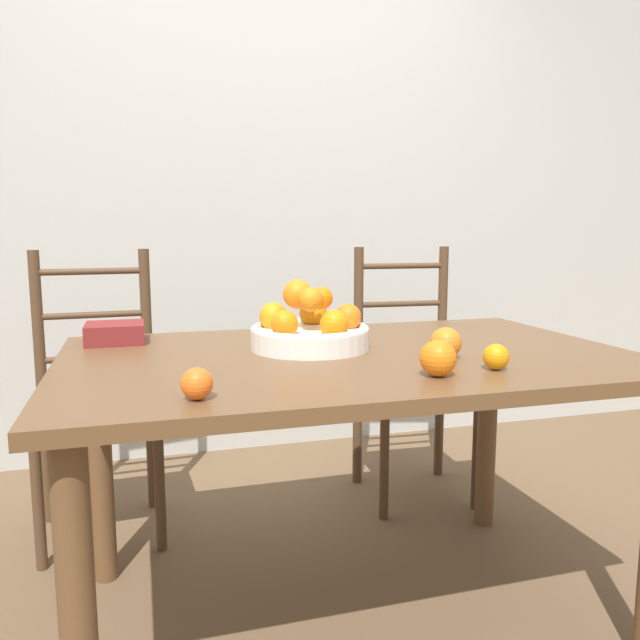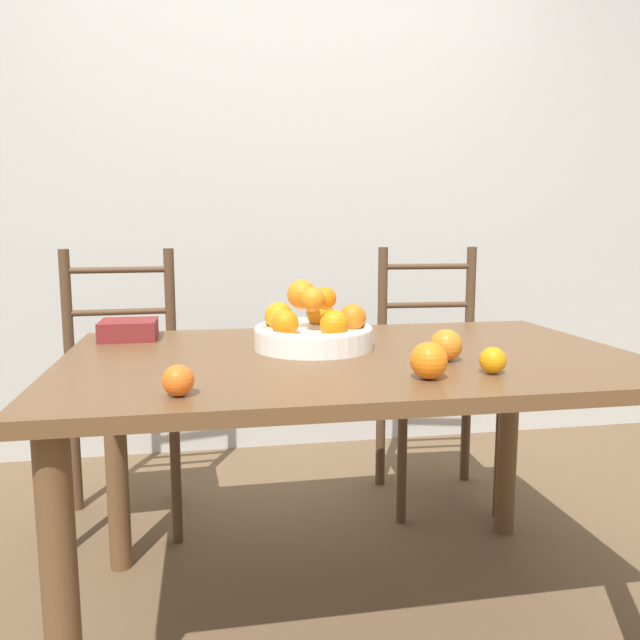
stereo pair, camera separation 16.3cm
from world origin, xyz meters
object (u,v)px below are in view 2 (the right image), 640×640
(orange_loose_2, at_px, (178,380))
(chair_left, at_px, (121,399))
(orange_loose_0, at_px, (493,360))
(chair_right, at_px, (435,384))
(book_stack, at_px, (129,330))
(orange_loose_3, at_px, (446,345))
(fruit_bowl, at_px, (313,329))
(orange_loose_1, at_px, (429,361))

(orange_loose_2, xyz_separation_m, chair_left, (-0.26, 1.10, -0.33))
(orange_loose_0, distance_m, chair_right, 1.11)
(orange_loose_0, xyz_separation_m, book_stack, (-0.88, 0.63, -0.00))
(orange_loose_2, relative_size, chair_right, 0.06)
(orange_loose_3, bearing_deg, orange_loose_0, -70.46)
(chair_left, bearing_deg, orange_loose_2, -79.63)
(orange_loose_2, xyz_separation_m, chair_right, (0.96, 1.10, -0.33))
(orange_loose_2, bearing_deg, chair_left, 103.39)
(orange_loose_3, bearing_deg, chair_right, 70.44)
(fruit_bowl, bearing_deg, chair_right, 46.91)
(orange_loose_3, xyz_separation_m, chair_left, (-0.91, 0.88, -0.34))
(orange_loose_1, bearing_deg, orange_loose_3, 57.68)
(orange_loose_0, bearing_deg, orange_loose_1, -172.02)
(orange_loose_3, bearing_deg, chair_left, 135.92)
(orange_loose_0, height_order, orange_loose_2, orange_loose_2)
(orange_loose_0, height_order, orange_loose_1, orange_loose_1)
(orange_loose_0, bearing_deg, chair_left, 133.04)
(fruit_bowl, distance_m, orange_loose_0, 0.52)
(orange_loose_0, xyz_separation_m, chair_left, (-0.97, 1.03, -0.33))
(orange_loose_0, distance_m, book_stack, 1.08)
(orange_loose_3, relative_size, chair_left, 0.08)
(orange_loose_1, bearing_deg, orange_loose_2, -175.21)
(orange_loose_2, xyz_separation_m, orange_loose_3, (0.65, 0.22, 0.01))
(chair_left, xyz_separation_m, chair_right, (1.23, -0.00, 0.00))
(orange_loose_0, bearing_deg, orange_loose_2, -174.47)
(fruit_bowl, bearing_deg, orange_loose_0, -46.95)
(orange_loose_2, distance_m, orange_loose_3, 0.69)
(fruit_bowl, height_order, chair_right, chair_right)
(orange_loose_1, relative_size, book_stack, 0.51)
(chair_left, distance_m, chair_right, 1.23)
(fruit_bowl, bearing_deg, orange_loose_1, -64.65)
(orange_loose_0, distance_m, orange_loose_1, 0.17)
(orange_loose_3, bearing_deg, orange_loose_1, -122.32)
(chair_left, bearing_deg, book_stack, -80.82)
(orange_loose_2, distance_m, chair_right, 1.50)
(book_stack, bearing_deg, fruit_bowl, -25.29)
(orange_loose_1, height_order, chair_left, chair_left)
(fruit_bowl, distance_m, chair_right, 0.96)
(orange_loose_1, relative_size, orange_loose_3, 1.03)
(chair_left, bearing_deg, chair_right, -3.02)
(orange_loose_0, xyz_separation_m, chair_right, (0.26, 1.03, -0.33))
(orange_loose_1, xyz_separation_m, orange_loose_2, (-0.54, -0.05, -0.01))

